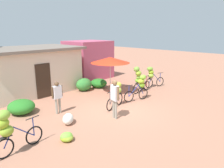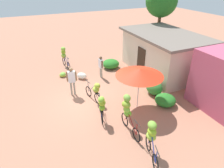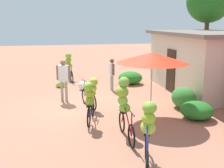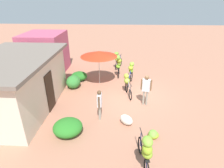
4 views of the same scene
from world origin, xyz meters
TOP-DOWN VIEW (x-y plane):
  - ground_plane at (0.00, 0.00)m, footprint 60.00×60.00m
  - building_low at (-1.50, 6.12)m, footprint 6.18×4.00m
  - tree_behind_building at (-4.70, 7.96)m, footprint 2.55×2.55m
  - hedge_bush_front_left at (-3.48, 2.95)m, footprint 1.22×1.27m
  - hedge_bush_front_right at (0.99, 3.79)m, footprint 1.07×0.89m
  - hedge_bush_mid at (2.20, 3.68)m, footprint 1.11×1.12m
  - market_umbrella at (1.77, 2.18)m, footprint 2.38×2.38m
  - bicycle_leftmost at (-5.20, -0.18)m, footprint 1.70×0.46m
  - bicycle_near_pile at (0.34, 0.33)m, footprint 1.56×0.54m
  - bicycle_center_loaded at (1.97, 0.07)m, footprint 1.61×0.56m
  - bicycle_by_shop at (2.99, 0.91)m, footprint 1.73×0.50m
  - bicycle_rightmost at (4.67, 1.05)m, footprint 1.54×0.68m
  - banana_pile_on_ground at (-3.50, -0.73)m, footprint 0.57×0.59m
  - produce_sack at (-2.64, 0.41)m, footprint 0.81×0.81m
  - person_vendor at (-2.29, 1.69)m, footprint 0.58×0.20m
  - person_bystander at (-0.88, -0.64)m, footprint 0.29×0.57m

SIDE VIEW (x-z plane):
  - ground_plane at x=0.00m, z-range 0.00..0.00m
  - banana_pile_on_ground at x=-3.50m, z-range -0.03..0.29m
  - produce_sack at x=-2.64m, z-range 0.00..0.44m
  - hedge_bush_mid at x=2.20m, z-range 0.00..0.60m
  - hedge_bush_front_left at x=-3.48m, z-range 0.00..0.67m
  - hedge_bush_front_right at x=0.99m, z-range 0.00..0.82m
  - bicycle_near_pile at x=0.34m, z-range 0.11..1.35m
  - bicycle_center_loaded at x=1.97m, z-range 0.13..1.56m
  - bicycle_rightmost at x=4.67m, z-range 0.15..1.59m
  - bicycle_leftmost at x=-5.20m, z-range 0.15..1.68m
  - person_vendor at x=-2.29m, z-range 0.17..1.71m
  - bicycle_by_shop at x=2.99m, z-range 0.16..1.85m
  - person_bystander at x=-0.88m, z-range 0.20..1.96m
  - building_low at x=-1.50m, z-range 0.02..2.82m
  - market_umbrella at x=1.77m, z-range 0.95..3.22m
  - tree_behind_building at x=-4.70m, z-range 1.55..7.26m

